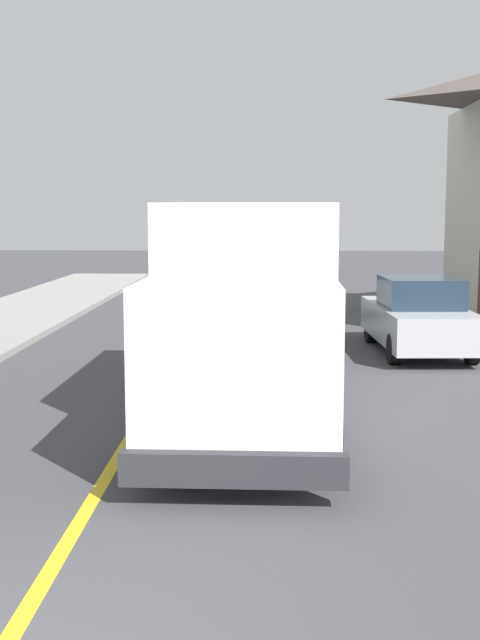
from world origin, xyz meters
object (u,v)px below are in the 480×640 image
(parked_car_near, at_px, (280,311))
(parked_van_across, at_px, (418,317))
(parked_car_mid, at_px, (278,285))
(box_truck, at_px, (249,301))

(parked_car_near, bearing_deg, parked_van_across, -18.81)
(parked_car_mid, bearing_deg, box_truck, -92.74)
(parked_car_near, distance_m, parked_car_mid, 6.73)
(parked_car_mid, height_order, parked_van_across, same)
(box_truck, xyz_separation_m, parked_car_near, (0.60, 6.83, -0.97))
(box_truck, bearing_deg, parked_car_mid, 87.26)
(parked_car_near, xyz_separation_m, parked_van_across, (3.00, -1.02, 0.00))
(box_truck, distance_m, parked_van_across, 6.91)
(parked_car_near, relative_size, parked_car_mid, 1.00)
(parked_van_across, bearing_deg, box_truck, -121.74)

